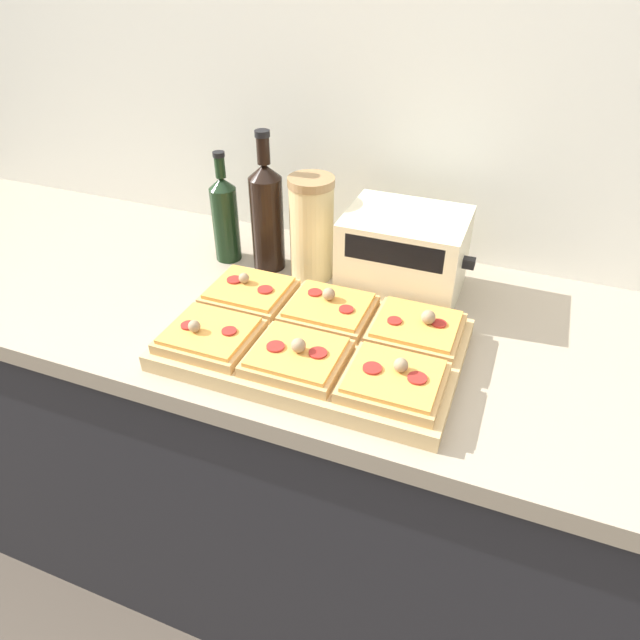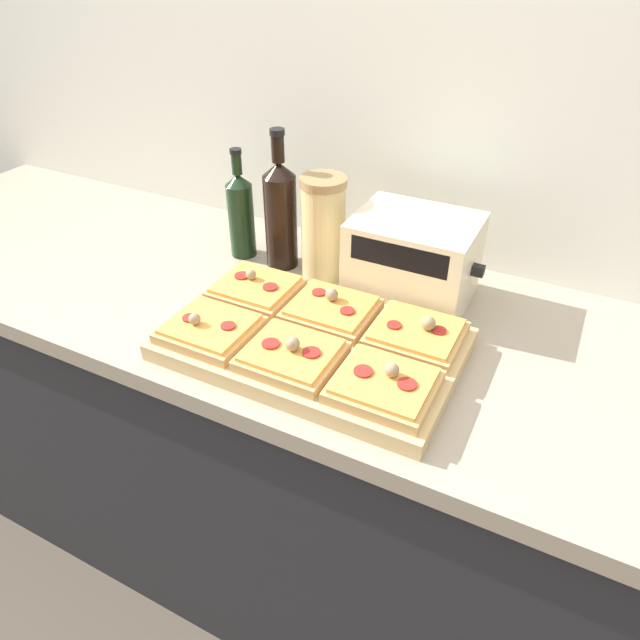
{
  "view_description": "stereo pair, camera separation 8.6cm",
  "coord_description": "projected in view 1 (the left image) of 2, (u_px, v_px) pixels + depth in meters",
  "views": [
    {
      "loc": [
        0.32,
        -0.59,
        1.59
      ],
      "look_at": [
        0.01,
        0.22,
        0.98
      ],
      "focal_mm": 32.0,
      "sensor_mm": 36.0,
      "label": 1
    },
    {
      "loc": [
        0.4,
        -0.56,
        1.59
      ],
      "look_at": [
        0.01,
        0.22,
        0.98
      ],
      "focal_mm": 32.0,
      "sensor_mm": 36.0,
      "label": 2
    }
  ],
  "objects": [
    {
      "name": "kitchen_counter",
      "position": [
        332.0,
        465.0,
        1.44
      ],
      "size": [
        2.63,
        0.67,
        0.93
      ],
      "color": "#232328",
      "rests_on": "ground_plane"
    },
    {
      "name": "pizza_slice_front_left",
      "position": [
        210.0,
        335.0,
        1.04
      ],
      "size": [
        0.16,
        0.15,
        0.05
      ],
      "color": "tan",
      "rests_on": "cutting_board"
    },
    {
      "name": "wall_back",
      "position": [
        393.0,
        110.0,
        1.26
      ],
      "size": [
        6.0,
        0.06,
        2.5
      ],
      "color": "silver",
      "rests_on": "ground_plane"
    },
    {
      "name": "pizza_slice_front_center",
      "position": [
        297.0,
        356.0,
        0.99
      ],
      "size": [
        0.16,
        0.15,
        0.05
      ],
      "color": "tan",
      "rests_on": "cutting_board"
    },
    {
      "name": "pizza_slice_back_right",
      "position": [
        417.0,
        328.0,
        1.06
      ],
      "size": [
        0.16,
        0.15,
        0.05
      ],
      "color": "tan",
      "rests_on": "cutting_board"
    },
    {
      "name": "grain_jar_tall",
      "position": [
        312.0,
        228.0,
        1.24
      ],
      "size": [
        0.1,
        0.1,
        0.23
      ],
      "color": "tan",
      "rests_on": "kitchen_counter"
    },
    {
      "name": "toaster_oven",
      "position": [
        404.0,
        255.0,
        1.19
      ],
      "size": [
        0.27,
        0.2,
        0.18
      ],
      "color": "beige",
      "rests_on": "kitchen_counter"
    },
    {
      "name": "pizza_slice_front_right",
      "position": [
        394.0,
        380.0,
        0.94
      ],
      "size": [
        0.16,
        0.15,
        0.05
      ],
      "color": "tan",
      "rests_on": "cutting_board"
    },
    {
      "name": "pizza_slice_back_center",
      "position": [
        329.0,
        309.0,
        1.11
      ],
      "size": [
        0.16,
        0.15,
        0.05
      ],
      "color": "tan",
      "rests_on": "cutting_board"
    },
    {
      "name": "wine_bottle",
      "position": [
        267.0,
        215.0,
        1.27
      ],
      "size": [
        0.07,
        0.07,
        0.32
      ],
      "color": "black",
      "rests_on": "kitchen_counter"
    },
    {
      "name": "cutting_board",
      "position": [
        314.0,
        344.0,
        1.07
      ],
      "size": [
        0.54,
        0.33,
        0.03
      ],
      "primitive_type": "cube",
      "color": "tan",
      "rests_on": "kitchen_counter"
    },
    {
      "name": "olive_oil_bottle",
      "position": [
        225.0,
        217.0,
        1.31
      ],
      "size": [
        0.06,
        0.06,
        0.26
      ],
      "color": "black",
      "rests_on": "kitchen_counter"
    },
    {
      "name": "pizza_slice_back_left",
      "position": [
        250.0,
        292.0,
        1.16
      ],
      "size": [
        0.16,
        0.15,
        0.05
      ],
      "color": "tan",
      "rests_on": "cutting_board"
    }
  ]
}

